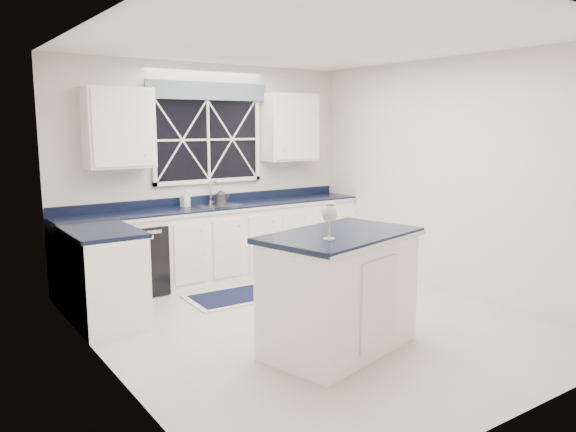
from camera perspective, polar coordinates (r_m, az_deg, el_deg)
ground at (r=5.69m, az=2.50°, el=-10.65°), size 4.50×4.50×0.00m
back_wall at (r=7.29m, az=-8.20°, el=4.55°), size 4.00×0.10×2.70m
base_cabinets at (r=6.87m, az=-8.76°, el=-3.35°), size 3.99×1.60×0.90m
countertop at (r=7.08m, az=-7.03°, el=0.93°), size 3.98×0.64×0.04m
dishwasher at (r=6.74m, az=-15.27°, el=-4.17°), size 0.60×0.58×0.82m
window at (r=7.23m, az=-8.12°, el=8.33°), size 1.65×0.09×1.26m
upper_cabinets at (r=7.12m, az=-7.69°, el=8.88°), size 3.10×0.34×0.90m
faucet at (r=7.22m, az=-7.78°, el=2.51°), size 0.05×0.20×0.30m
island at (r=4.89m, az=5.24°, el=-7.62°), size 1.55×1.14×1.03m
rug at (r=6.47m, az=-5.08°, el=-8.09°), size 1.16×0.74×0.02m
kettle at (r=7.18m, az=-6.88°, el=1.89°), size 0.26×0.18×0.18m
wine_glass at (r=4.45m, az=4.25°, el=0.17°), size 0.12×0.12×0.29m
soap_bottle at (r=7.00m, az=-10.41°, el=1.76°), size 0.11×0.11×0.20m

